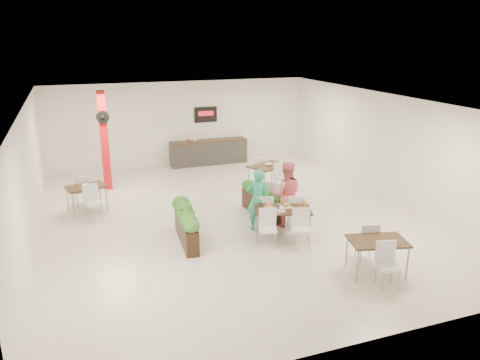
% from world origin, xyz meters
% --- Properties ---
extents(ground, '(12.00, 12.00, 0.00)m').
position_xyz_m(ground, '(0.00, 0.00, 0.00)').
color(ground, beige).
rests_on(ground, ground).
extents(room_shell, '(10.10, 12.10, 3.22)m').
position_xyz_m(room_shell, '(0.00, 0.00, 2.01)').
color(room_shell, white).
rests_on(room_shell, ground).
extents(red_column, '(0.40, 0.41, 3.20)m').
position_xyz_m(red_column, '(-3.00, 3.79, 1.64)').
color(red_column, red).
rests_on(red_column, ground).
extents(service_counter, '(3.00, 0.64, 2.20)m').
position_xyz_m(service_counter, '(1.00, 5.65, 0.49)').
color(service_counter, '#2C2A27').
rests_on(service_counter, ground).
extents(main_table, '(1.69, 1.93, 0.92)m').
position_xyz_m(main_table, '(0.75, -1.69, 0.64)').
color(main_table, '#311E10').
rests_on(main_table, ground).
extents(diner_man, '(0.69, 0.57, 1.63)m').
position_xyz_m(diner_man, '(0.36, -1.03, 0.81)').
color(diner_man, '#26A681').
rests_on(diner_man, ground).
extents(diner_woman, '(1.02, 0.91, 1.75)m').
position_xyz_m(diner_woman, '(1.16, -1.03, 0.87)').
color(diner_woman, '#F46C77').
rests_on(diner_woman, ground).
extents(planter_left, '(0.51, 1.90, 0.99)m').
position_xyz_m(planter_left, '(-1.56, -1.17, 0.51)').
color(planter_left, black).
rests_on(planter_left, ground).
extents(planter_right, '(0.69, 1.84, 0.97)m').
position_xyz_m(planter_right, '(0.88, -0.14, 0.49)').
color(planter_right, black).
rests_on(planter_right, ground).
extents(side_table_a, '(1.20, 1.67, 0.92)m').
position_xyz_m(side_table_a, '(-3.73, 1.86, 0.62)').
color(side_table_a, '#311E10').
rests_on(side_table_a, ground).
extents(side_table_b, '(1.50, 1.65, 0.92)m').
position_xyz_m(side_table_b, '(2.03, 2.14, 0.64)').
color(side_table_b, '#311E10').
rests_on(side_table_b, ground).
extents(side_table_c, '(1.34, 1.67, 0.92)m').
position_xyz_m(side_table_c, '(1.85, -4.05, 0.62)').
color(side_table_c, '#311E10').
rests_on(side_table_c, ground).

